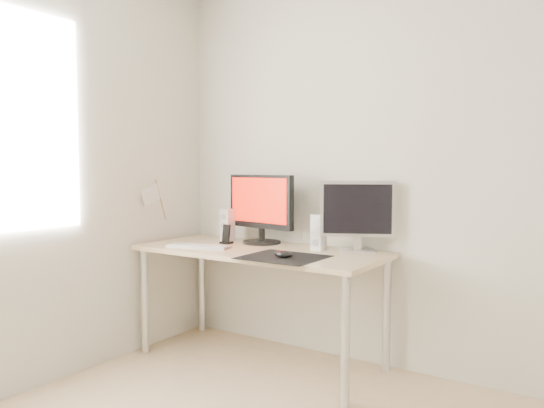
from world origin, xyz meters
The scene contains 11 objects.
wall_back centered at (0.00, 1.75, 1.25)m, with size 3.50×3.50×0.00m, color silver.
mousepad centered at (-0.63, 1.19, 0.73)m, with size 0.45×0.40×0.00m, color black.
mouse centered at (-0.61, 1.16, 0.75)m, with size 0.11×0.07×0.04m, color black.
desk centered at (-0.93, 1.38, 0.65)m, with size 1.60×0.70×0.73m.
main_monitor centered at (-1.06, 1.58, 0.98)m, with size 0.55×0.30×0.47m.
second_monitor centered at (-0.36, 1.60, 0.97)m, with size 0.42×0.24×0.43m.
speaker_left centered at (-1.32, 1.55, 0.84)m, with size 0.07×0.09×0.23m.
speaker_right centered at (-0.59, 1.53, 0.84)m, with size 0.07×0.09×0.23m.
keyboard centered at (-1.29, 1.21, 0.74)m, with size 0.44×0.22×0.02m.
phone_dock centered at (-1.25, 1.44, 0.77)m, with size 0.07×0.06×0.13m.
pennant centered at (-1.72, 1.24, 1.05)m, with size 0.01×0.23×0.29m.
Camera 1 is at (0.97, -1.36, 1.25)m, focal length 35.00 mm.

